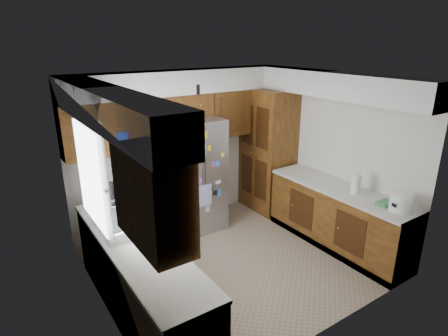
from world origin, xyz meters
The scene contains 12 objects.
floor centered at (0.00, 0.00, 0.00)m, with size 3.60×3.60×0.00m, color gray.
room_shell centered at (-0.11, 0.36, 1.82)m, with size 3.64×3.24×2.52m.
left_counter_run centered at (-1.36, 0.03, 0.43)m, with size 1.36×3.20×0.92m.
right_counter_run centered at (1.50, -0.47, 0.42)m, with size 0.63×2.25×0.92m.
pantry centered at (1.50, 1.15, 1.07)m, with size 0.60×0.90×2.15m, color #3D1F0B.
fridge centered at (0.00, 1.20, 0.90)m, with size 0.90×0.79×1.80m.
bridge_cabinet centered at (0.00, 1.43, 1.98)m, with size 0.96×0.34×0.35m, color #3D1F0B.
fridge_top_items centered at (-0.07, 1.38, 2.28)m, with size 0.66×0.34×0.29m.
sink_assembly centered at (-1.50, 0.10, 0.99)m, with size 0.52×0.74×0.37m.
left_counter_clutter centered at (-1.46, 0.83, 1.05)m, with size 0.38×0.88×0.38m.
rice_cooker centered at (1.50, -1.38, 1.05)m, with size 0.28×0.27×0.24m.
paper_towel centered at (1.49, -0.72, 1.06)m, with size 0.12×0.12×0.28m, color white.
Camera 1 is at (-2.65, -3.66, 2.94)m, focal length 30.00 mm.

